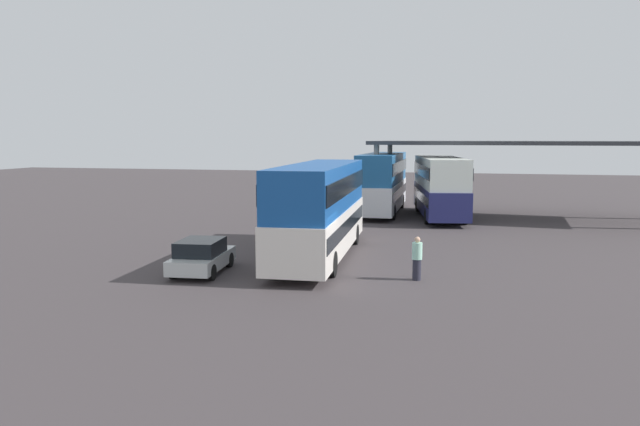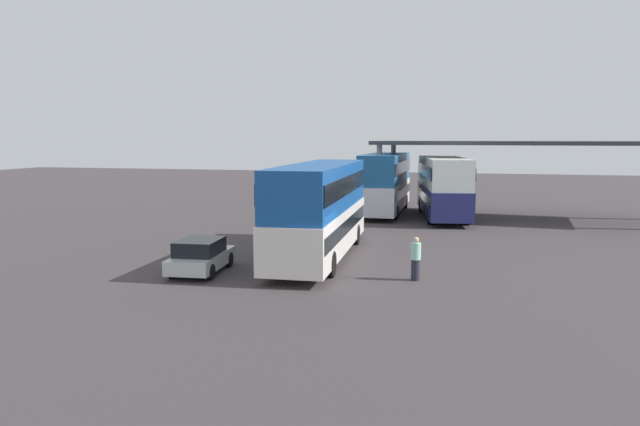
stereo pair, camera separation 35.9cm
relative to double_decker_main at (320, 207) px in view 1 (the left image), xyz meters
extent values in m
plane|color=#3E383A|center=(0.66, -4.00, -2.28)|extent=(140.00, 140.00, 0.00)
cube|color=silver|center=(0.00, -0.01, -1.02)|extent=(3.03, 11.45, 1.83)
cube|color=#154A96|center=(0.00, -0.01, 0.88)|extent=(2.94, 11.22, 1.98)
cube|color=black|center=(0.00, -0.01, -0.80)|extent=(3.05, 11.00, 0.62)
cube|color=black|center=(0.00, -0.01, 0.98)|extent=(3.05, 11.00, 0.79)
cube|color=black|center=(-0.26, 5.60, -0.75)|extent=(2.13, 0.20, 1.10)
cube|color=orange|center=(-0.26, 5.60, 0.13)|extent=(1.75, 0.16, 0.36)
cylinder|color=black|center=(-1.29, 3.45, -1.78)|extent=(0.33, 1.01, 1.00)
cylinder|color=black|center=(0.97, 3.55, -1.78)|extent=(0.33, 1.01, 1.00)
cylinder|color=black|center=(-0.97, -3.58, -1.78)|extent=(0.33, 1.01, 1.00)
cylinder|color=black|center=(1.29, -3.47, -1.78)|extent=(0.33, 1.01, 1.00)
cube|color=silver|center=(-3.86, -3.94, -1.79)|extent=(2.01, 3.81, 0.55)
cube|color=black|center=(-3.84, -4.12, -1.22)|extent=(1.72, 2.15, 0.58)
cylinder|color=black|center=(-4.72, -2.88, -1.98)|extent=(0.25, 0.62, 0.60)
cylinder|color=black|center=(-3.20, -2.74, -1.98)|extent=(0.25, 0.62, 0.60)
cylinder|color=black|center=(-4.51, -5.14, -1.98)|extent=(0.25, 0.62, 0.60)
cylinder|color=black|center=(-3.00, -5.00, -1.98)|extent=(0.25, 0.62, 0.60)
cube|color=silver|center=(0.74, 16.03, -1.01)|extent=(2.51, 10.53, 1.85)
cube|color=#1D5992|center=(0.74, 16.03, 0.92)|extent=(2.43, 10.32, 2.00)
cube|color=black|center=(0.74, 16.03, -0.79)|extent=(2.54, 10.11, 0.63)
cube|color=black|center=(0.74, 16.03, 1.02)|extent=(2.54, 10.11, 0.80)
cube|color=black|center=(0.71, 21.24, -0.73)|extent=(2.08, 0.11, 1.11)
cube|color=orange|center=(0.71, 21.24, 0.16)|extent=(1.71, 0.09, 0.36)
cylinder|color=black|center=(-0.38, 19.29, -1.78)|extent=(0.29, 1.00, 1.00)
cylinder|color=black|center=(1.82, 19.30, -1.78)|extent=(0.29, 1.00, 1.00)
cylinder|color=black|center=(-0.34, 12.77, -1.78)|extent=(0.29, 1.00, 1.00)
cylinder|color=black|center=(1.86, 12.78, -1.78)|extent=(0.29, 1.00, 1.00)
cube|color=navy|center=(4.76, 14.55, -1.05)|extent=(4.09, 10.35, 1.76)
cube|color=white|center=(4.76, 14.55, 0.78)|extent=(3.98, 10.14, 1.91)
cube|color=black|center=(4.76, 14.55, -0.84)|extent=(4.06, 9.96, 0.60)
cube|color=black|center=(4.76, 14.55, 0.88)|extent=(4.06, 9.96, 0.76)
cube|color=black|center=(3.97, 19.48, -0.79)|extent=(2.14, 0.44, 1.06)
cube|color=orange|center=(3.97, 19.48, 0.06)|extent=(1.76, 0.36, 0.36)
cylinder|color=black|center=(3.14, 17.45, -1.78)|extent=(0.43, 1.03, 1.00)
cylinder|color=black|center=(5.40, 17.82, -1.78)|extent=(0.43, 1.03, 1.00)
cylinder|color=black|center=(4.13, 11.29, -1.78)|extent=(0.43, 1.03, 1.00)
cylinder|color=black|center=(6.38, 11.65, -1.78)|extent=(0.43, 1.03, 1.00)
cube|color=#33353A|center=(9.74, 15.52, 2.68)|extent=(19.61, 7.34, 0.25)
cylinder|color=#9E9B93|center=(0.95, 18.54, 0.14)|extent=(0.36, 0.36, 4.84)
cylinder|color=#9E9B93|center=(0.58, 13.93, 0.14)|extent=(0.36, 0.36, 4.84)
cylinder|color=#262633|center=(4.49, -3.22, -1.89)|extent=(0.32, 0.32, 0.80)
cylinder|color=#9CD5BE|center=(4.49, -3.22, -1.17)|extent=(0.38, 0.38, 0.63)
sphere|color=tan|center=(4.49, -3.22, -0.75)|extent=(0.22, 0.22, 0.22)
camera|label=1|loc=(5.85, -24.77, 3.01)|focal=32.61mm
camera|label=2|loc=(6.20, -24.68, 3.01)|focal=32.61mm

